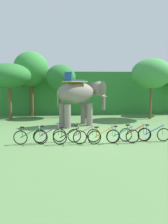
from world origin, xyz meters
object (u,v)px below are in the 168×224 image
(bike_green, at_px, (30,137))
(bike_black, at_px, (70,137))
(tree_center, at_px, (152,74))
(bike_pink, at_px, (84,135))
(elephant, at_px, (80,95))
(bike_blue, at_px, (154,134))
(tree_far_right, at_px, (61,78))
(bike_teal, at_px, (123,136))
(tree_center_right, at_px, (31,69))
(bike_red, at_px, (135,134))
(bike_orange, at_px, (104,136))
(bike_purple, at_px, (50,135))
(tree_right, at_px, (9,76))

(bike_green, distance_m, bike_black, 1.97)
(tree_center, distance_m, bike_black, 10.79)
(bike_green, xyz_separation_m, bike_pink, (2.69, 0.25, 0.00))
(elephant, height_order, bike_blue, elephant)
(tree_far_right, relative_size, bike_pink, 2.69)
(bike_pink, distance_m, bike_teal, 1.99)
(tree_center_right, height_order, elephant, tree_center_right)
(tree_center, xyz_separation_m, elephant, (-6.03, -2.57, -1.58))
(tree_center_right, height_order, bike_red, tree_center_right)
(bike_green, relative_size, bike_pink, 1.00)
(bike_red, bearing_deg, tree_center, 65.25)
(bike_orange, xyz_separation_m, bike_red, (1.70, 0.40, 0.00))
(tree_center, relative_size, bike_purple, 2.97)
(bike_pink, xyz_separation_m, bike_teal, (1.97, -0.29, 0.00))
(tree_far_right, bearing_deg, bike_red, -63.97)
(tree_center_right, distance_m, bike_red, 12.42)
(bike_blue, bearing_deg, bike_black, -175.33)
(elephant, distance_m, bike_green, 5.96)
(bike_pink, distance_m, bike_red, 2.69)
(tree_right, relative_size, tree_far_right, 1.00)
(tree_center, bearing_deg, bike_orange, -123.42)
(bike_red, bearing_deg, bike_black, -172.58)
(elephant, relative_size, bike_black, 2.38)
(elephant, bearing_deg, tree_center, 23.05)
(bike_teal, bearing_deg, bike_red, 26.10)
(bike_pink, relative_size, bike_red, 1.00)
(tree_center_right, xyz_separation_m, bike_blue, (7.88, -9.69, -3.84))
(elephant, bearing_deg, tree_far_right, 111.07)
(bike_green, bearing_deg, bike_orange, -1.28)
(tree_center, height_order, bike_purple, tree_center)
(tree_center, distance_m, bike_blue, 8.41)
(bike_purple, height_order, bike_teal, same)
(bike_pink, bearing_deg, tree_far_right, 99.77)
(tree_center, bearing_deg, bike_teal, -118.13)
(bike_teal, distance_m, bike_red, 0.81)
(bike_orange, bearing_deg, bike_red, 13.14)
(tree_center_right, xyz_separation_m, bike_green, (1.49, -9.93, -3.84))
(bike_green, height_order, bike_orange, same)
(bike_teal, bearing_deg, bike_black, -178.08)
(tree_center, distance_m, bike_pink, 10.08)
(bike_red, bearing_deg, bike_orange, -166.86)
(tree_center_right, relative_size, bike_blue, 3.39)
(bike_teal, bearing_deg, tree_center_right, 121.67)
(bike_orange, xyz_separation_m, bike_blue, (2.71, 0.31, 0.00))
(bike_black, relative_size, bike_pink, 1.00)
(bike_pink, distance_m, bike_blue, 3.70)
(tree_far_right, relative_size, bike_orange, 2.74)
(tree_center_right, relative_size, tree_center, 1.15)
(tree_center_right, height_order, bike_pink, tree_center_right)
(bike_purple, distance_m, bike_red, 4.45)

